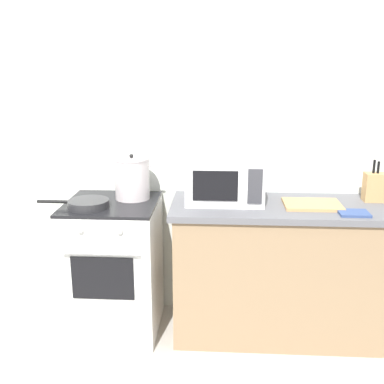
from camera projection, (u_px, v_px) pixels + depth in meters
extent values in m
cube|color=silver|center=(211.00, 145.00, 3.26)|extent=(4.40, 0.10, 2.50)
cube|color=#8C7051|center=(298.00, 273.00, 3.10)|extent=(1.64, 0.56, 0.88)
cube|color=#59595E|center=(302.00, 208.00, 2.98)|extent=(1.70, 0.60, 0.04)
cube|color=white|center=(114.00, 268.00, 3.15)|extent=(0.60, 0.60, 0.90)
cube|color=black|center=(111.00, 204.00, 3.03)|extent=(0.60, 0.60, 0.02)
cube|color=black|center=(103.00, 278.00, 2.84)|extent=(0.39, 0.01, 0.28)
cylinder|color=silver|center=(100.00, 253.00, 2.77)|extent=(0.48, 0.02, 0.02)
cylinder|color=silver|center=(80.00, 230.00, 2.76)|extent=(0.04, 0.02, 0.04)
cylinder|color=silver|center=(119.00, 230.00, 2.74)|extent=(0.04, 0.02, 0.04)
cylinder|color=beige|center=(132.00, 179.00, 3.09)|extent=(0.23, 0.23, 0.27)
cylinder|color=beige|center=(131.00, 159.00, 3.05)|extent=(0.24, 0.24, 0.01)
sphere|color=black|center=(131.00, 156.00, 3.05)|extent=(0.03, 0.03, 0.03)
cylinder|color=beige|center=(112.00, 165.00, 3.07)|extent=(0.05, 0.01, 0.01)
cylinder|color=beige|center=(152.00, 166.00, 3.06)|extent=(0.05, 0.01, 0.01)
cylinder|color=#28282B|center=(88.00, 204.00, 2.91)|extent=(0.26, 0.26, 0.05)
cylinder|color=black|center=(53.00, 202.00, 2.92)|extent=(0.20, 0.02, 0.02)
cube|color=white|center=(225.00, 179.00, 3.02)|extent=(0.50, 0.36, 0.30)
cube|color=black|center=(215.00, 186.00, 2.85)|extent=(0.28, 0.01, 0.19)
cube|color=#38383D|center=(255.00, 187.00, 2.83)|extent=(0.09, 0.01, 0.22)
cube|color=tan|center=(312.00, 205.00, 2.95)|extent=(0.36, 0.26, 0.02)
cube|color=tan|center=(374.00, 187.00, 3.04)|extent=(0.13, 0.10, 0.19)
cylinder|color=black|center=(374.00, 167.00, 3.00)|extent=(0.02, 0.02, 0.09)
cylinder|color=black|center=(378.00, 167.00, 3.00)|extent=(0.02, 0.02, 0.08)
cube|color=#33477A|center=(354.00, 213.00, 2.78)|extent=(0.18, 0.14, 0.02)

